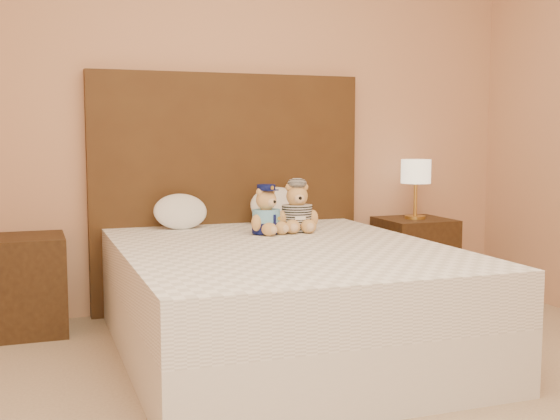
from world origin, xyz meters
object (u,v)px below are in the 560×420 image
object	(u,v)px
nightstand_right	(414,259)
pillow_left	(180,210)
bed	(282,298)
teddy_prisoner	(297,207)
pillow_right	(278,204)
teddy_police	(266,210)
lamp	(416,175)
nightstand_left	(24,285)

from	to	relation	value
nightstand_right	pillow_left	bearing A→B (deg)	178.93
bed	teddy_prisoner	distance (m)	0.68
pillow_left	pillow_right	bearing A→B (deg)	0.00
teddy_police	pillow_right	bearing A→B (deg)	40.28
nightstand_right	lamp	world-z (taller)	lamp
teddy_prisoner	pillow_right	xyz separation A→B (m)	(0.01, 0.36, -0.02)
bed	teddy_police	size ratio (longest dim) A/B	7.17
pillow_right	teddy_police	bearing A→B (deg)	-118.15
nightstand_right	pillow_left	size ratio (longest dim) A/B	1.69
pillow_left	lamp	bearing A→B (deg)	-1.07
nightstand_right	pillow_right	distance (m)	1.06
bed	pillow_right	xyz separation A→B (m)	(0.28, 0.83, 0.40)
nightstand_left	nightstand_right	world-z (taller)	same
nightstand_right	pillow_right	world-z (taller)	pillow_right
pillow_left	pillow_right	world-z (taller)	pillow_right
lamp	nightstand_right	bearing A→B (deg)	0.00
bed	nightstand_right	world-z (taller)	same
bed	teddy_prisoner	xyz separation A→B (m)	(0.26, 0.47, 0.42)
nightstand_right	lamp	size ratio (longest dim) A/B	1.38
lamp	pillow_left	size ratio (longest dim) A/B	1.23
teddy_prisoner	bed	bearing A→B (deg)	-112.34
teddy_prisoner	pillow_left	size ratio (longest dim) A/B	0.89
pillow_left	teddy_prisoner	bearing A→B (deg)	-30.80
nightstand_left	teddy_police	xyz separation A→B (m)	(1.31, -0.37, 0.41)
nightstand_left	teddy_police	distance (m)	1.42
bed	lamp	xyz separation A→B (m)	(1.25, 0.80, 0.57)
lamp	teddy_prisoner	bearing A→B (deg)	-161.26
lamp	teddy_prisoner	xyz separation A→B (m)	(-0.99, -0.33, -0.15)
nightstand_left	teddy_prisoner	bearing A→B (deg)	-12.49
teddy_prisoner	lamp	bearing A→B (deg)	25.87
teddy_prisoner	pillow_right	world-z (taller)	teddy_prisoner
nightstand_left	pillow_right	world-z (taller)	pillow_right
nightstand_left	nightstand_right	xyz separation A→B (m)	(2.50, 0.00, 0.00)
nightstand_right	pillow_right	bearing A→B (deg)	178.24
nightstand_right	teddy_police	size ratio (longest dim) A/B	1.97
nightstand_left	nightstand_right	bearing A→B (deg)	0.00
lamp	pillow_right	distance (m)	0.99
teddy_police	pillow_left	size ratio (longest dim) A/B	0.86
lamp	nightstand_left	bearing A→B (deg)	180.00
nightstand_right	lamp	xyz separation A→B (m)	(-0.00, 0.00, 0.57)
bed	teddy_police	bearing A→B (deg)	81.76
teddy_police	pillow_right	distance (m)	0.45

